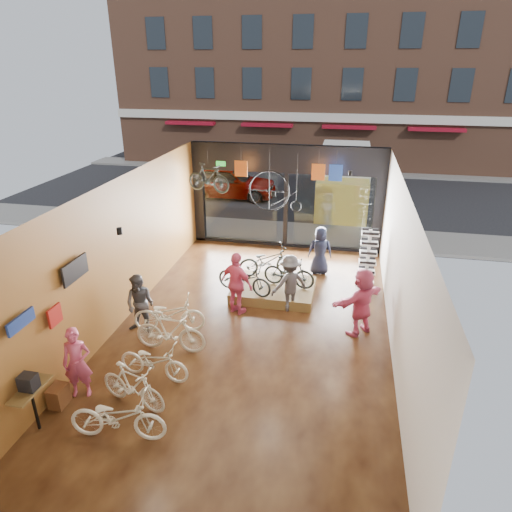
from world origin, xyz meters
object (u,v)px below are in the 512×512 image
(customer_5, at_px, (362,301))
(sunglasses_rack, at_px, (368,257))
(floor_bike_2, at_px, (154,361))
(customer_4, at_px, (320,251))
(floor_bike_4, at_px, (169,314))
(display_bike_left, at_px, (244,278))
(street_car, at_px, (228,182))
(display_bike_mid, at_px, (289,272))
(hung_bike, at_px, (208,178))
(floor_bike_1, at_px, (133,386))
(display_bike_right, at_px, (267,261))
(customer_2, at_px, (237,284))
(customer_0, at_px, (77,363))
(penny_farthing, at_px, (278,193))
(floor_bike_0, at_px, (118,417))
(box_truck, at_px, (343,182))
(display_platform, at_px, (274,290))
(customer_3, at_px, (290,283))
(floor_bike_3, at_px, (170,332))
(customer_1, at_px, (140,304))

(customer_5, xyz_separation_m, sunglasses_rack, (0.22, 2.88, 0.00))
(floor_bike_2, distance_m, customer_4, 6.95)
(floor_bike_4, relative_size, sunglasses_rack, 1.01)
(floor_bike_2, height_order, display_bike_left, display_bike_left)
(street_car, distance_m, floor_bike_2, 14.55)
(display_bike_mid, distance_m, customer_4, 1.92)
(sunglasses_rack, xyz_separation_m, hung_bike, (-5.31, 0.94, 2.02))
(floor_bike_1, distance_m, floor_bike_4, 2.81)
(floor_bike_4, height_order, display_bike_right, display_bike_right)
(customer_2, bearing_deg, floor_bike_1, 100.55)
(customer_2, bearing_deg, floor_bike_4, 66.37)
(customer_0, distance_m, penny_farthing, 8.29)
(floor_bike_1, height_order, customer_5, customer_5)
(floor_bike_0, bearing_deg, box_truck, -19.50)
(floor_bike_0, distance_m, display_platform, 6.45)
(display_platform, bearing_deg, sunglasses_rack, 24.99)
(street_car, xyz_separation_m, floor_bike_1, (2.01, -15.30, -0.35))
(floor_bike_0, relative_size, display_bike_right, 0.99)
(floor_bike_4, height_order, sunglasses_rack, sunglasses_rack)
(display_bike_left, height_order, customer_2, customer_2)
(display_bike_right, height_order, customer_0, customer_0)
(floor_bike_4, relative_size, customer_3, 1.11)
(floor_bike_1, relative_size, customer_0, 0.99)
(floor_bike_2, distance_m, floor_bike_3, 1.06)
(customer_0, bearing_deg, customer_1, 67.67)
(street_car, distance_m, customer_4, 9.75)
(customer_0, bearing_deg, floor_bike_3, 38.69)
(floor_bike_3, xyz_separation_m, sunglasses_rack, (4.69, 4.60, 0.38))
(floor_bike_2, relative_size, customer_4, 1.03)
(floor_bike_1, distance_m, display_platform, 5.67)
(customer_4, bearing_deg, floor_bike_2, 54.96)
(box_truck, bearing_deg, customer_4, -94.14)
(display_bike_left, bearing_deg, customer_5, -89.96)
(street_car, height_order, penny_farthing, penny_farthing)
(floor_bike_0, bearing_deg, floor_bike_3, -4.44)
(box_truck, xyz_separation_m, floor_bike_3, (-3.71, -12.33, -0.82))
(floor_bike_1, relative_size, display_bike_left, 0.92)
(display_bike_mid, bearing_deg, customer_1, 138.17)
(display_bike_mid, bearing_deg, floor_bike_3, 154.46)
(street_car, distance_m, box_truck, 5.87)
(box_truck, height_order, floor_bike_3, box_truck)
(customer_0, bearing_deg, floor_bike_0, -52.64)
(floor_bike_0, bearing_deg, floor_bike_4, 0.74)
(floor_bike_1, bearing_deg, customer_3, -13.84)
(floor_bike_2, bearing_deg, sunglasses_rack, -33.43)
(customer_0, bearing_deg, customer_4, 40.17)
(floor_bike_4, distance_m, customer_2, 1.99)
(street_car, height_order, sunglasses_rack, sunglasses_rack)
(floor_bike_3, bearing_deg, customer_5, -68.65)
(display_platform, distance_m, display_bike_left, 1.14)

